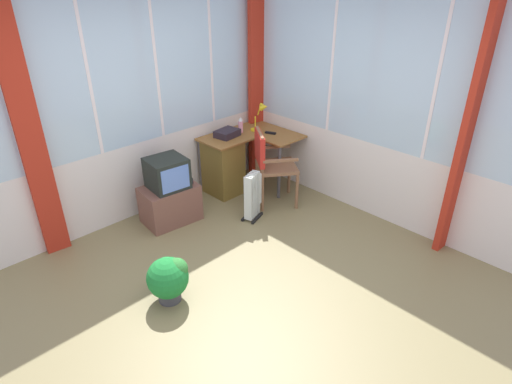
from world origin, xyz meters
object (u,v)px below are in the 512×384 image
tv_remote (270,133)px  space_heater (253,195)px  paper_tray (227,133)px  wooden_armchair (267,158)px  potted_plant (169,278)px  desk_lamp (262,112)px  desk (226,163)px  tv_on_stand (169,194)px  spray_bottle (241,125)px

tv_remote → space_heater: (-0.78, -0.47, -0.47)m
paper_tray → wooden_armchair: wooden_armchair is taller
potted_plant → desk_lamp: bearing=26.5°
desk → tv_on_stand: size_ratio=1.39×
desk_lamp → paper_tray: (-0.51, 0.14, -0.20)m
tv_remote → desk_lamp: bearing=60.4°
tv_remote → spray_bottle: size_ratio=0.69×
tv_on_stand → paper_tray: bearing=8.4°
desk_lamp → spray_bottle: size_ratio=1.77×
desk → tv_on_stand: (-0.99, -0.11, -0.05)m
desk → space_heater: desk is taller
spray_bottle → paper_tray: spray_bottle is taller
desk → wooden_armchair: bearing=-75.3°
desk → potted_plant: bearing=-144.6°
desk_lamp → tv_remote: desk_lamp is taller
paper_tray → tv_on_stand: 1.16m
tv_remote → wooden_armchair: bearing=-163.1°
tv_remote → wooden_armchair: 0.53m
desk_lamp → tv_on_stand: 1.70m
desk_lamp → wooden_armchair: size_ratio=0.39×
tv_on_stand → tv_remote: bearing=-6.2°
spray_bottle → paper_tray: size_ratio=0.72×
desk → spray_bottle: bearing=6.4°
paper_tray → wooden_armchair: (0.09, -0.65, -0.18)m
wooden_armchair → desk: bearing=104.7°
desk → spray_bottle: size_ratio=5.25×
paper_tray → tv_on_stand: size_ratio=0.37×
wooden_armchair → potted_plant: size_ratio=2.19×
desk → space_heater: 0.80m
spray_bottle → tv_on_stand: (-1.29, -0.15, -0.50)m
wooden_armchair → potted_plant: (-1.96, -0.67, -0.38)m
paper_tray → potted_plant: 2.36m
tv_remote → potted_plant: (-2.36, -1.00, -0.52)m
tv_remote → potted_plant: tv_remote is taller
wooden_armchair → spray_bottle: bearing=77.2°
paper_tray → potted_plant: paper_tray is taller
desk → paper_tray: paper_tray is taller
desk → tv_remote: (0.56, -0.28, 0.36)m
spray_bottle → paper_tray: bearing=177.6°
tv_remote → space_heater: tv_remote is taller
spray_bottle → tv_on_stand: bearing=-173.5°
spray_bottle → space_heater: size_ratio=0.36×
desk → potted_plant: desk is taller
desk → potted_plant: (-1.80, -1.28, -0.16)m
desk → tv_on_stand: tv_on_stand is taller
tv_remote → potted_plant: 2.61m
spray_bottle → wooden_armchair: (-0.15, -0.64, -0.23)m
desk_lamp → desk: bearing=170.8°
spray_bottle → potted_plant: size_ratio=0.48×
desk_lamp → tv_remote: (-0.02, -0.19, -0.24)m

